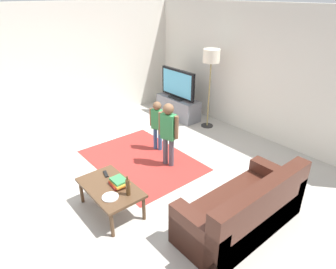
% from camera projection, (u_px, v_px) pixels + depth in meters
% --- Properties ---
extents(ground, '(7.80, 7.80, 0.00)m').
position_uv_depth(ground, '(141.00, 178.00, 5.00)').
color(ground, '#B2ADA3').
extents(wall_back, '(6.00, 0.12, 2.70)m').
position_uv_depth(wall_back, '(256.00, 72.00, 6.13)').
color(wall_back, silver).
rests_on(wall_back, ground).
extents(wall_left, '(0.12, 6.00, 2.70)m').
position_uv_depth(wall_left, '(61.00, 68.00, 6.48)').
color(wall_left, silver).
rests_on(wall_left, ground).
extents(area_rug, '(2.20, 1.60, 0.01)m').
position_uv_depth(area_rug, '(142.00, 160.00, 5.54)').
color(area_rug, '#9E2D28').
rests_on(area_rug, ground).
extents(tv_stand, '(1.20, 0.44, 0.50)m').
position_uv_depth(tv_stand, '(178.00, 108.00, 7.35)').
color(tv_stand, slate).
rests_on(tv_stand, ground).
extents(tv, '(1.10, 0.28, 0.71)m').
position_uv_depth(tv, '(178.00, 84.00, 7.08)').
color(tv, black).
rests_on(tv, tv_stand).
extents(couch, '(0.80, 1.80, 0.86)m').
position_uv_depth(couch, '(246.00, 213.00, 3.81)').
color(couch, '#472319').
rests_on(couch, ground).
extents(floor_lamp, '(0.36, 0.36, 1.78)m').
position_uv_depth(floor_lamp, '(211.00, 60.00, 6.27)').
color(floor_lamp, '#262626').
rests_on(floor_lamp, ground).
extents(child_near_tv, '(0.32, 0.19, 1.01)m').
position_uv_depth(child_near_tv, '(157.00, 121.00, 5.67)').
color(child_near_tv, '#33598C').
rests_on(child_near_tv, ground).
extents(child_center, '(0.38, 0.21, 1.19)m').
position_uv_depth(child_center, '(168.00, 129.00, 5.10)').
color(child_center, '#4C4C59').
rests_on(child_center, ground).
extents(coffee_table, '(1.00, 0.60, 0.42)m').
position_uv_depth(coffee_table, '(110.00, 189.00, 4.13)').
color(coffee_table, '#513823').
rests_on(coffee_table, ground).
extents(book_stack, '(0.28, 0.23, 0.09)m').
position_uv_depth(book_stack, '(119.00, 182.00, 4.12)').
color(book_stack, red).
rests_on(book_stack, coffee_table).
extents(bottle, '(0.06, 0.06, 0.29)m').
position_uv_depth(bottle, '(128.00, 187.00, 3.89)').
color(bottle, '#4C3319').
rests_on(bottle, coffee_table).
extents(tv_remote, '(0.18, 0.09, 0.02)m').
position_uv_depth(tv_remote, '(106.00, 174.00, 4.36)').
color(tv_remote, black).
rests_on(tv_remote, coffee_table).
extents(plate, '(0.22, 0.22, 0.02)m').
position_uv_depth(plate, '(110.00, 197.00, 3.88)').
color(plate, white).
rests_on(plate, coffee_table).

